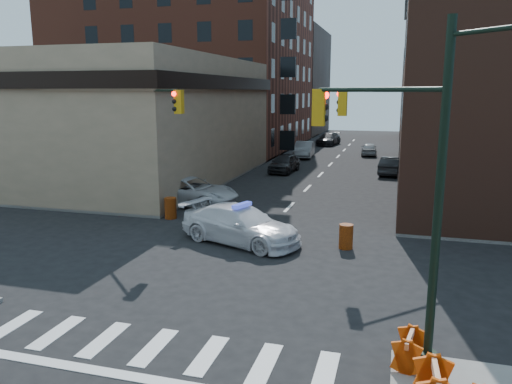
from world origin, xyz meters
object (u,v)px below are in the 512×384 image
Objects in this scene: police_car at (240,225)px; parked_car_wfar at (304,150)px; pickup at (190,191)px; barrel_bank at (171,208)px; pedestrian_b at (71,193)px; barricade_nw_a at (125,196)px; parked_car_enear at (392,166)px; pedestrian_a at (158,187)px; parked_car_wnear at (284,163)px; barrel_road at (346,236)px; barricade_se_a at (409,350)px.

police_car is 29.68m from parked_car_wfar.
pickup reaches higher than barrel_bank.
pickup is at bearing 95.28° from barrel_bank.
pickup is 6.68m from pedestrian_b.
pedestrian_b is 3.05m from barricade_nw_a.
pedestrian_a is (-13.12, -15.05, 0.33)m from parked_car_enear.
barrel_bank is at bearing -27.61° from barricade_nw_a.
parked_car_wnear reaches higher than parked_car_enear.
pickup is 13.74m from parked_car_wnear.
pedestrian_a reaches higher than barrel_bank.
barrel_road is at bearing -0.10° from pedestrian_a.
parked_car_wnear reaches higher than barricade_nw_a.
police_car is 4.62m from barrel_road.
pedestrian_b reaches higher than parked_car_wfar.
police_car is 21.87m from parked_car_enear.
barrel_bank is 16.84m from barricade_se_a.
pedestrian_a reaches higher than barricade_se_a.
barrel_road reaches higher than barricade_nw_a.
barrel_bank is (-2.38, -16.72, -0.21)m from parked_car_wnear.
pedestrian_a is at bearing 56.30° from parked_car_enear.
police_car is at bearing 81.10° from parked_car_enear.
barricade_se_a is at bearing -45.04° from barrel_bank.
barricade_se_a is at bearing 99.11° from parked_car_enear.
barricade_nw_a is (-13.46, 4.90, 0.02)m from barrel_road.
pickup is 3.27m from barrel_bank.
parked_car_enear is 2.68× the size of pedestrian_b.
pedestrian_b reaches higher than police_car.
pickup is 1.31× the size of parked_car_wnear.
parked_car_enear is 24.69m from pedestrian_b.
barrel_bank is (6.26, -0.23, -0.41)m from pedestrian_b.
pedestrian_b reaches higher than barrel_road.
parked_car_wfar is 26.55m from barrel_bank.
police_car is at bearing -29.53° from barricade_nw_a.
barricade_se_a is at bearing -31.52° from pedestrian_b.
parked_car_wfar is 4.59× the size of barricade_nw_a.
barricade_nw_a is (-15.00, -15.65, -0.17)m from parked_car_enear.
barricade_se_a is (12.20, -15.16, -0.26)m from pickup.
pickup is at bearing 16.85° from barricade_nw_a.
parked_car_wfar is 4.54× the size of barricade_se_a.
barrel_road is (7.08, -19.39, -0.24)m from parked_car_wnear.
parked_car_wnear is at bearing 97.32° from pedestrian_a.
pickup is 1.20× the size of parked_car_wfar.
parked_car_wnear is 16.89m from barrel_bank.
barrel_bank is 1.04× the size of barricade_nw_a.
barrel_road is at bearing -8.20° from pedestrian_b.
barrel_road is 0.95× the size of barrel_bank.
barrel_bank is (0.30, -3.24, -0.26)m from pickup.
police_car is 1.26× the size of parked_car_wnear.
parked_car_wfar is at bearing 104.81° from pedestrian_a.
barricade_se_a is at bearing -21.14° from pedestrian_a.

